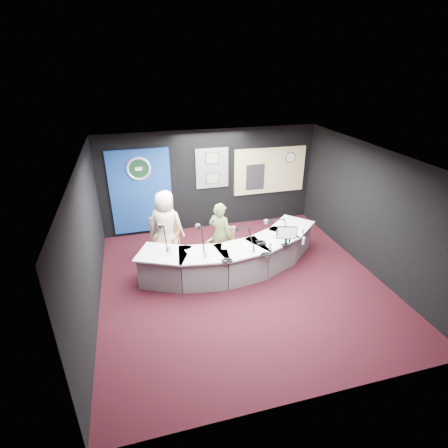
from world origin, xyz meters
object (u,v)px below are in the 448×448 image
object	(u,v)px
person_man	(166,226)
armchair_left	(167,241)
armchair_right	(220,246)
person_woman	(220,235)
broadcast_desk	(233,256)

from	to	relation	value
person_man	armchair_left	bearing A→B (deg)	-0.00
armchair_right	person_man	bearing A→B (deg)	-163.12
person_woman	person_man	bearing A→B (deg)	14.12
armchair_right	person_woman	distance (m)	0.29
armchair_right	person_man	distance (m)	1.39
broadcast_desk	armchair_right	distance (m)	0.40
broadcast_desk	person_woman	world-z (taller)	person_woman
person_woman	broadcast_desk	bearing A→B (deg)	171.78
broadcast_desk	person_woman	bearing A→B (deg)	127.10
armchair_left	armchair_right	world-z (taller)	armchair_right
broadcast_desk	person_man	bearing A→B (deg)	144.55
person_woman	armchair_right	bearing A→B (deg)	-0.00
broadcast_desk	armchair_left	bearing A→B (deg)	144.55
broadcast_desk	armchair_right	world-z (taller)	armchair_right
broadcast_desk	armchair_right	xyz separation A→B (m)	(-0.23, 0.30, 0.13)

